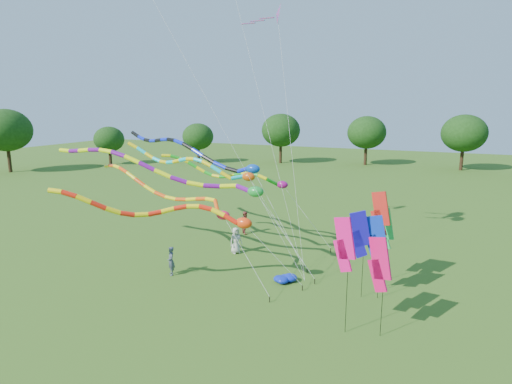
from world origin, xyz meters
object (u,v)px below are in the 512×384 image
at_px(tube_kite_orange, 172,193).
at_px(person_b, 171,261).
at_px(person_a, 236,240).
at_px(blue_nylon_heap, 285,278).
at_px(person_c, 245,222).
at_px(tube_kite_red, 177,213).

xyz_separation_m(tube_kite_orange, person_b, (0.48, -1.06, -3.81)).
xyz_separation_m(tube_kite_orange, person_a, (2.29, 3.81, -3.77)).
bearing_deg(person_a, person_b, -163.95).
xyz_separation_m(tube_kite_orange, blue_nylon_heap, (6.87, 0.76, -4.46)).
distance_m(person_b, person_c, 9.19).
bearing_deg(blue_nylon_heap, person_b, -164.06).
relative_size(person_a, person_b, 1.04).
bearing_deg(blue_nylon_heap, person_a, 146.39).
relative_size(tube_kite_red, person_b, 6.60).
xyz_separation_m(tube_kite_red, person_b, (-1.71, 1.68, -3.48)).
xyz_separation_m(blue_nylon_heap, person_b, (-6.39, -1.83, 0.65)).
xyz_separation_m(tube_kite_red, tube_kite_orange, (-2.19, 2.74, 0.33)).
bearing_deg(tube_kite_orange, person_c, 99.69).
height_order(tube_kite_red, person_a, tube_kite_red).
bearing_deg(tube_kite_orange, person_b, -49.16).
distance_m(tube_kite_orange, person_b, 3.99).
distance_m(tube_kite_orange, blue_nylon_heap, 8.23).
bearing_deg(tube_kite_red, tube_kite_orange, 104.02).
bearing_deg(person_b, blue_nylon_heap, 60.39).
distance_m(tube_kite_red, person_a, 7.40).
bearing_deg(person_c, blue_nylon_heap, 174.57).
height_order(blue_nylon_heap, person_a, person_a).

